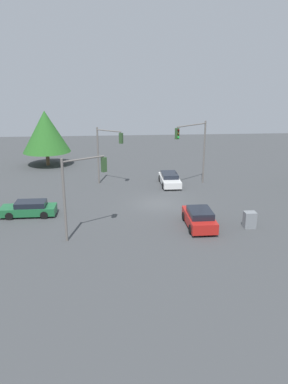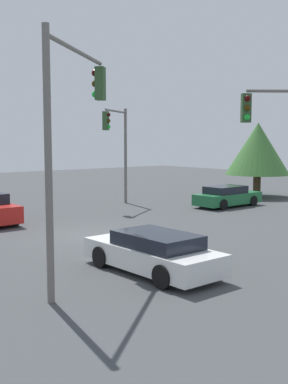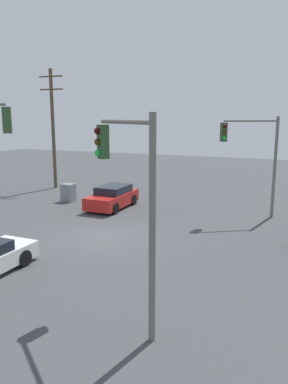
% 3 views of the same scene
% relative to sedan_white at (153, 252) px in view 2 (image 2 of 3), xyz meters
% --- Properties ---
extents(ground_plane, '(80.00, 80.00, 0.00)m').
position_rel_sedan_white_xyz_m(ground_plane, '(-1.91, -5.97, -0.61)').
color(ground_plane, '#424447').
extents(sedan_white, '(1.95, 4.63, 1.23)m').
position_rel_sedan_white_xyz_m(sedan_white, '(0.00, 0.00, 0.00)').
color(sedan_white, silver).
rests_on(sedan_white, ground_plane).
extents(sedan_green, '(4.44, 1.84, 1.24)m').
position_rel_sedan_white_xyz_m(sedan_green, '(-12.92, -8.07, -0.00)').
color(sedan_green, '#1E6638').
rests_on(sedan_green, ground_plane).
extents(traffic_signal_main, '(3.72, 3.06, 6.62)m').
position_rel_sedan_white_xyz_m(traffic_signal_main, '(2.33, -0.66, 3.96)').
color(traffic_signal_main, slate).
rests_on(traffic_signal_main, ground_plane).
extents(traffic_signal_cross, '(3.02, 2.05, 5.92)m').
position_rel_sedan_white_xyz_m(traffic_signal_cross, '(-8.16, -12.58, 3.43)').
color(traffic_signal_cross, slate).
rests_on(traffic_signal_cross, ground_plane).
extents(tree_far, '(4.45, 4.45, 5.18)m').
position_rel_sedan_white_xyz_m(tree_far, '(-18.41, -10.03, 2.75)').
color(tree_far, '#4C3823').
rests_on(tree_far, ground_plane).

